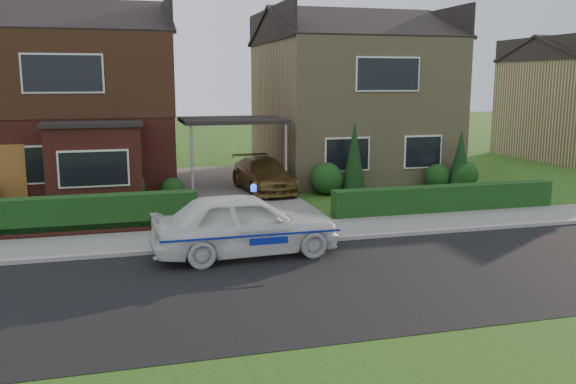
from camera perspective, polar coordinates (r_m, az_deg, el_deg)
name	(u,v)px	position (r m, az deg, el deg)	size (l,w,h in m)	color
ground	(326,282)	(13.01, 3.59, -8.40)	(120.00, 120.00, 0.00)	#1A4C14
road	(326,282)	(13.01, 3.59, -8.40)	(60.00, 6.00, 0.02)	black
kerb	(288,242)	(15.78, 0.01, -4.74)	(60.00, 0.16, 0.12)	#9E9993
sidewalk	(278,233)	(16.77, -0.93, -3.86)	(60.00, 2.00, 0.10)	slate
driveway	(234,190)	(23.36, -5.12, 0.23)	(3.80, 12.00, 0.12)	#666059
house_left	(73,90)	(25.61, -19.46, 9.02)	(7.50, 9.53, 7.25)	maroon
house_right	(349,92)	(27.45, 5.77, 9.31)	(7.50, 8.06, 7.25)	tan
carport_link	(233,121)	(23.00, -5.21, 6.59)	(3.80, 3.00, 2.77)	black
dwarf_wall	(58,232)	(17.50, -20.73, -3.50)	(7.70, 0.25, 0.36)	maroon
hedge_left	(59,237)	(17.69, -20.65, -3.95)	(7.50, 0.55, 0.90)	#113714
hedge_right	(444,213)	(20.06, 14.43, -1.94)	(7.50, 0.55, 0.80)	#113714
shrub_left_mid	(125,186)	(21.24, -15.00, 0.52)	(1.32, 1.32, 1.32)	#113714
shrub_left_near	(173,190)	(21.63, -10.74, 0.23)	(0.84, 0.84, 0.84)	#113714
shrub_right_near	(326,179)	(22.53, 3.62, 1.26)	(1.20, 1.20, 1.20)	#113714
shrub_right_mid	(437,176)	(24.50, 13.78, 1.44)	(0.96, 0.96, 0.96)	#113714
shrub_right_far	(464,175)	(24.73, 16.15, 1.56)	(1.08, 1.08, 1.08)	#113714
conifer_a	(354,160)	(22.58, 6.21, 3.04)	(0.90, 0.90, 2.60)	black
conifer_b	(460,161)	(24.55, 15.82, 2.83)	(0.90, 0.90, 2.20)	black
police_car	(245,224)	(14.72, -4.02, -3.04)	(4.15, 4.60, 1.70)	white
driveway_car	(264,175)	(22.65, -2.29, 1.64)	(1.69, 4.16, 1.21)	brown
potted_plant_a	(60,218)	(18.14, -20.55, -2.31)	(0.42, 0.28, 0.80)	gray
potted_plant_b	(75,216)	(18.53, -19.33, -2.10)	(0.39, 0.32, 0.71)	gray
potted_plant_c	(176,206)	(19.18, -10.42, -1.32)	(0.38, 0.38, 0.67)	gray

